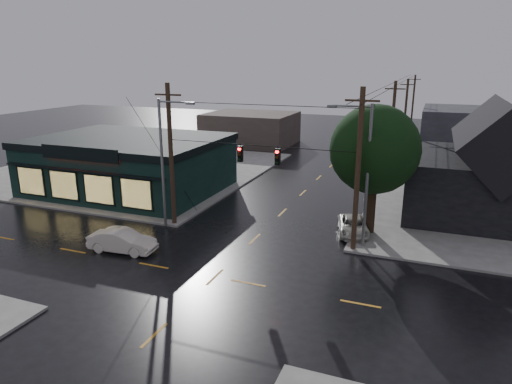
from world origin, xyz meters
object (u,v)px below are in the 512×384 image
at_px(sedan_cream, 122,241).
at_px(suv_silver, 353,226).
at_px(corner_tree, 375,150).
at_px(utility_pole_nw, 175,225).
at_px(utility_pole_ne, 353,250).

bearing_deg(sedan_cream, suv_silver, -62.76).
height_order(corner_tree, suv_silver, corner_tree).
height_order(utility_pole_nw, sedan_cream, utility_pole_nw).
xyz_separation_m(utility_pole_ne, suv_silver, (-0.50, 2.86, 0.58)).
xyz_separation_m(utility_pole_ne, sedan_cream, (-13.47, -5.42, 0.71)).
bearing_deg(utility_pole_nw, utility_pole_ne, 0.00).
relative_size(corner_tree, suv_silver, 2.08).
xyz_separation_m(corner_tree, utility_pole_ne, (-0.50, -3.39, -5.90)).
height_order(utility_pole_nw, utility_pole_ne, same).
bearing_deg(sedan_cream, utility_pole_nw, -10.30).
bearing_deg(suv_silver, corner_tree, 13.71).
relative_size(utility_pole_nw, sedan_cream, 2.36).
bearing_deg(utility_pole_ne, utility_pole_nw, 180.00).
bearing_deg(corner_tree, suv_silver, -151.95).
xyz_separation_m(utility_pole_nw, sedan_cream, (-0.47, -5.42, 0.71)).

